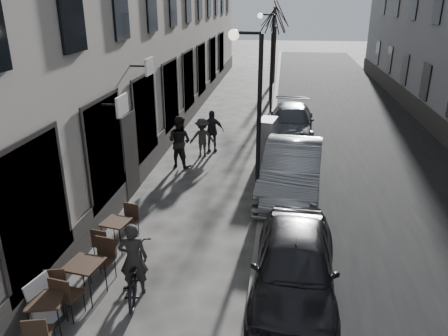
% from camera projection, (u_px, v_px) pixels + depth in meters
% --- Properties ---
extents(road, '(7.30, 60.00, 0.00)m').
position_uv_depth(road, '(348.00, 124.00, 21.42)').
color(road, black).
rests_on(road, ground).
extents(kerb, '(0.25, 60.00, 0.12)m').
position_uv_depth(kerb, '(273.00, 121.00, 21.85)').
color(kerb, gray).
rests_on(kerb, ground).
extents(streetlamp_near, '(0.90, 0.28, 5.09)m').
position_uv_depth(streetlamp_near, '(253.00, 105.00, 11.54)').
color(streetlamp_near, black).
rests_on(streetlamp_near, ground).
extents(streetlamp_far, '(0.90, 0.28, 5.09)m').
position_uv_depth(streetlamp_far, '(269.00, 52.00, 22.60)').
color(streetlamp_far, black).
rests_on(streetlamp_far, ground).
extents(tree_near, '(2.40, 2.40, 5.70)m').
position_uv_depth(tree_near, '(274.00, 19.00, 24.81)').
color(tree_near, black).
rests_on(tree_near, ground).
extents(tree_far, '(2.40, 2.40, 5.70)m').
position_uv_depth(tree_far, '(276.00, 15.00, 30.35)').
color(tree_far, black).
rests_on(tree_far, ground).
extents(bistro_set_a, '(0.77, 1.54, 0.88)m').
position_uv_depth(bistro_set_a, '(48.00, 312.00, 8.00)').
color(bistro_set_a, black).
rests_on(bistro_set_a, ground).
extents(bistro_set_b, '(0.77, 1.70, 0.97)m').
position_uv_depth(bistro_set_b, '(86.00, 277.00, 8.93)').
color(bistro_set_b, black).
rests_on(bistro_set_b, ground).
extents(bistro_set_c, '(0.72, 1.55, 0.89)m').
position_uv_depth(bistro_set_c, '(117.00, 232.00, 10.72)').
color(bistro_set_c, black).
rests_on(bistro_set_c, ground).
extents(sign_board, '(0.47, 0.64, 1.02)m').
position_uv_depth(sign_board, '(45.00, 307.00, 8.18)').
color(sign_board, black).
rests_on(sign_board, ground).
extents(utility_cabinet, '(0.76, 1.14, 1.59)m').
position_uv_depth(utility_cabinet, '(267.00, 139.00, 16.55)').
color(utility_cabinet, slate).
rests_on(utility_cabinet, ground).
extents(bicycle, '(1.03, 1.98, 0.99)m').
position_uv_depth(bicycle, '(135.00, 272.00, 9.10)').
color(bicycle, black).
rests_on(bicycle, ground).
extents(cyclist_rider, '(0.66, 0.50, 1.62)m').
position_uv_depth(cyclist_rider, '(133.00, 259.00, 8.99)').
color(cyclist_rider, black).
rests_on(cyclist_rider, ground).
extents(pedestrian_near, '(1.12, 1.01, 1.90)m').
position_uv_depth(pedestrian_near, '(180.00, 141.00, 15.82)').
color(pedestrian_near, black).
rests_on(pedestrian_near, ground).
extents(pedestrian_mid, '(1.06, 0.72, 1.53)m').
position_uv_depth(pedestrian_mid, '(202.00, 137.00, 16.89)').
color(pedestrian_mid, '#2E2A28').
rests_on(pedestrian_mid, ground).
extents(pedestrian_far, '(1.05, 0.66, 1.67)m').
position_uv_depth(pedestrian_far, '(212.00, 131.00, 17.46)').
color(pedestrian_far, black).
rests_on(pedestrian_far, ground).
extents(car_near, '(1.89, 4.31, 1.44)m').
position_uv_depth(car_near, '(295.00, 265.00, 8.95)').
color(car_near, black).
rests_on(car_near, ground).
extents(car_mid, '(2.18, 5.10, 1.63)m').
position_uv_depth(car_mid, '(292.00, 169.00, 13.61)').
color(car_mid, gray).
rests_on(car_mid, ground).
extents(car_far, '(2.10, 4.84, 1.39)m').
position_uv_depth(car_far, '(291.00, 122.00, 19.21)').
color(car_far, '#383C42').
rests_on(car_far, ground).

